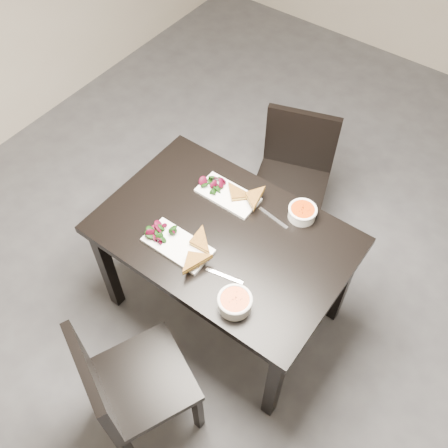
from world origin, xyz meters
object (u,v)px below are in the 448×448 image
at_px(plate_near, 178,245).
at_px(plate_far, 228,195).
at_px(chair_near, 125,385).
at_px(table, 224,245).
at_px(soup_bowl_far, 302,212).
at_px(chair_far, 294,172).
at_px(soup_bowl_near, 235,302).

distance_m(plate_near, plate_far, 0.39).
distance_m(chair_near, plate_near, 0.66).
xyz_separation_m(table, soup_bowl_far, (0.25, 0.30, 0.13)).
relative_size(chair_far, plate_far, 2.72).
relative_size(soup_bowl_near, plate_far, 0.48).
bearing_deg(table, chair_far, 93.43).
bearing_deg(chair_far, table, -105.11).
xyz_separation_m(chair_near, plate_near, (-0.15, 0.58, 0.27)).
xyz_separation_m(chair_near, soup_bowl_near, (0.24, 0.49, 0.30)).
distance_m(table, soup_bowl_far, 0.41).
bearing_deg(table, soup_bowl_near, -46.94).
distance_m(table, plate_far, 0.25).
bearing_deg(soup_bowl_far, plate_near, -127.07).
bearing_deg(soup_bowl_near, chair_near, -116.43).
height_order(table, soup_bowl_far, soup_bowl_far).
bearing_deg(plate_far, chair_near, -81.49).
distance_m(chair_far, plate_near, 1.00).
height_order(plate_near, soup_bowl_far, soup_bowl_far).
xyz_separation_m(table, plate_far, (-0.12, 0.20, 0.11)).
distance_m(table, plate_near, 0.25).
relative_size(chair_near, soup_bowl_far, 6.04).
bearing_deg(chair_far, soup_bowl_near, -91.90).
height_order(table, chair_far, chair_far).
bearing_deg(table, plate_far, 121.42).
bearing_deg(chair_far, plate_near, -113.40).
height_order(soup_bowl_near, soup_bowl_far, soup_bowl_near).
relative_size(chair_near, plate_near, 2.63).
xyz_separation_m(plate_near, plate_far, (0.01, 0.39, -0.00)).
distance_m(chair_near, soup_bowl_near, 0.62).
xyz_separation_m(soup_bowl_near, plate_far, (-0.39, 0.48, -0.03)).
relative_size(table, chair_near, 1.41).
bearing_deg(chair_near, plate_far, 122.94).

